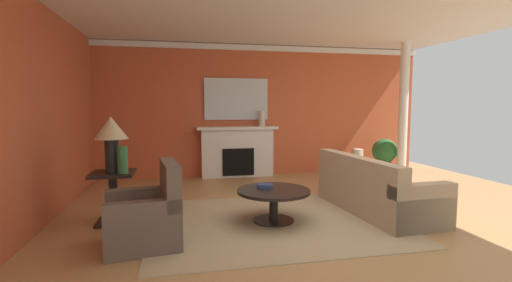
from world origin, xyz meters
The scene contains 19 objects.
ground_plane centered at (0.00, 0.00, 0.00)m, with size 9.30×9.30×0.00m, color tan.
wall_fireplace centered at (0.00, 3.44, 1.48)m, with size 7.76×0.12×2.96m, color #C65633.
wall_window centered at (-3.64, 0.30, 1.48)m, with size 0.12×7.36×2.96m, color #C65633.
ceiling_panel centered at (0.00, 0.30, 2.99)m, with size 7.76×7.36×0.06m, color white.
crown_moulding centered at (0.00, 3.36, 2.88)m, with size 7.76×0.08×0.12m, color white.
area_rug centered at (-0.58, -0.05, 0.01)m, with size 3.30×2.72×0.01m, color tan.
fireplace centered at (-0.55, 3.23, 0.54)m, with size 1.80×0.35×1.13m.
mantel_mirror centered at (-0.55, 3.35, 1.74)m, with size 1.43×0.04×0.92m, color silver.
sofa centered at (1.02, 0.10, 0.30)m, with size 1.05×2.16×0.85m.
armchair_near_window centered at (-2.21, -0.56, 0.31)m, with size 0.90×0.90×0.95m.
coffee_table centered at (-0.58, -0.05, 0.34)m, with size 1.00×1.00×0.45m.
side_table centered at (-2.71, 0.36, 0.40)m, with size 0.56×0.56×0.70m.
table_lamp centered at (-2.71, 0.36, 1.22)m, with size 0.44×0.44×0.75m.
vase_tall_corner centered at (2.21, 2.93, 0.29)m, with size 0.27×0.27×0.59m, color beige.
vase_mantel_right centered at (0.00, 3.18, 1.30)m, with size 0.14×0.14×0.36m, color beige.
vase_on_side_table centered at (-2.56, 0.24, 0.88)m, with size 0.13×0.13×0.36m, color #33703D.
book_red_cover centered at (-0.67, 0.07, 0.48)m, with size 0.21×0.17×0.06m, color navy.
potted_plant centered at (2.81, 2.77, 0.49)m, with size 0.56×0.56×0.83m.
column_white centered at (3.04, 2.45, 1.48)m, with size 0.20×0.20×2.96m, color white.
Camera 1 is at (-1.83, -4.79, 1.60)m, focal length 25.68 mm.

